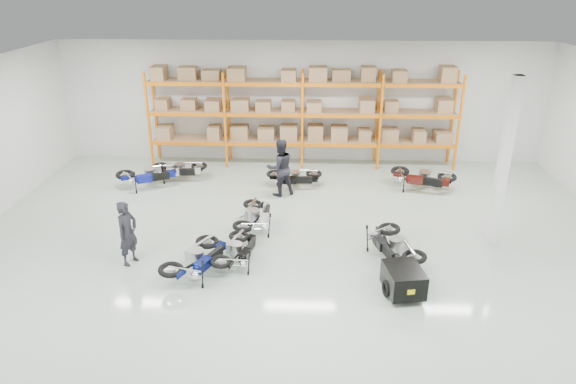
{
  "coord_description": "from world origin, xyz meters",
  "views": [
    {
      "loc": [
        0.22,
        -11.96,
        6.75
      ],
      "look_at": [
        -0.31,
        1.16,
        1.1
      ],
      "focal_mm": 32.0,
      "sensor_mm": 36.0,
      "label": 1
    }
  ],
  "objects_px": {
    "moto_back_a": "(148,171)",
    "person_back": "(280,167)",
    "moto_touring_right": "(393,240)",
    "moto_back_b": "(179,166)",
    "moto_black_far_left": "(238,246)",
    "moto_back_c": "(294,174)",
    "person_left": "(128,233)",
    "moto_silver_left": "(255,212)",
    "moto_blue_centre": "(197,254)",
    "moto_back_d": "(423,174)",
    "trailer": "(403,280)"
  },
  "relations": [
    {
      "from": "moto_back_b",
      "to": "moto_back_c",
      "type": "distance_m",
      "value": 4.11
    },
    {
      "from": "moto_touring_right",
      "to": "moto_back_b",
      "type": "distance_m",
      "value": 8.47
    },
    {
      "from": "trailer",
      "to": "moto_back_c",
      "type": "distance_m",
      "value": 6.75
    },
    {
      "from": "moto_back_c",
      "to": "person_left",
      "type": "height_order",
      "value": "person_left"
    },
    {
      "from": "moto_back_b",
      "to": "moto_back_d",
      "type": "distance_m",
      "value": 8.37
    },
    {
      "from": "moto_back_c",
      "to": "moto_back_d",
      "type": "distance_m",
      "value": 4.28
    },
    {
      "from": "moto_back_b",
      "to": "trailer",
      "type": "bearing_deg",
      "value": -139.41
    },
    {
      "from": "moto_blue_centre",
      "to": "moto_black_far_left",
      "type": "height_order",
      "value": "moto_blue_centre"
    },
    {
      "from": "moto_touring_right",
      "to": "moto_back_d",
      "type": "bearing_deg",
      "value": 54.57
    },
    {
      "from": "moto_back_a",
      "to": "person_back",
      "type": "xyz_separation_m",
      "value": [
        4.5,
        -0.52,
        0.39
      ]
    },
    {
      "from": "person_back",
      "to": "moto_back_d",
      "type": "bearing_deg",
      "value": 162.28
    },
    {
      "from": "moto_touring_right",
      "to": "moto_back_a",
      "type": "xyz_separation_m",
      "value": [
        -7.57,
        4.53,
        0.01
      ]
    },
    {
      "from": "moto_back_b",
      "to": "person_left",
      "type": "relative_size",
      "value": 0.99
    },
    {
      "from": "moto_silver_left",
      "to": "moto_back_b",
      "type": "distance_m",
      "value": 4.78
    },
    {
      "from": "moto_black_far_left",
      "to": "moto_touring_right",
      "type": "relative_size",
      "value": 0.89
    },
    {
      "from": "moto_blue_centre",
      "to": "moto_black_far_left",
      "type": "bearing_deg",
      "value": -127.79
    },
    {
      "from": "moto_back_b",
      "to": "person_left",
      "type": "xyz_separation_m",
      "value": [
        0.11,
        -5.64,
        0.33
      ]
    },
    {
      "from": "trailer",
      "to": "person_back",
      "type": "relative_size",
      "value": 0.89
    },
    {
      "from": "moto_black_far_left",
      "to": "moto_back_a",
      "type": "relative_size",
      "value": 0.88
    },
    {
      "from": "moto_back_a",
      "to": "moto_back_b",
      "type": "distance_m",
      "value": 1.09
    },
    {
      "from": "moto_black_far_left",
      "to": "person_back",
      "type": "xyz_separation_m",
      "value": [
        0.82,
        4.39,
        0.46
      ]
    },
    {
      "from": "moto_back_c",
      "to": "person_back",
      "type": "height_order",
      "value": "person_back"
    },
    {
      "from": "moto_silver_left",
      "to": "moto_touring_right",
      "type": "distance_m",
      "value": 3.94
    },
    {
      "from": "moto_black_far_left",
      "to": "moto_back_d",
      "type": "relative_size",
      "value": 0.85
    },
    {
      "from": "moto_silver_left",
      "to": "moto_back_a",
      "type": "relative_size",
      "value": 0.95
    },
    {
      "from": "moto_back_a",
      "to": "moto_back_c",
      "type": "height_order",
      "value": "moto_back_a"
    },
    {
      "from": "moto_blue_centre",
      "to": "trailer",
      "type": "relative_size",
      "value": 1.05
    },
    {
      "from": "moto_blue_centre",
      "to": "trailer",
      "type": "xyz_separation_m",
      "value": [
        4.8,
        -0.73,
        -0.14
      ]
    },
    {
      "from": "moto_blue_centre",
      "to": "moto_back_a",
      "type": "distance_m",
      "value": 6.07
    },
    {
      "from": "moto_back_d",
      "to": "person_back",
      "type": "bearing_deg",
      "value": 115.73
    },
    {
      "from": "trailer",
      "to": "moto_back_d",
      "type": "distance_m",
      "value": 6.43
    },
    {
      "from": "person_back",
      "to": "moto_touring_right",
      "type": "bearing_deg",
      "value": 102.41
    },
    {
      "from": "moto_black_far_left",
      "to": "person_back",
      "type": "relative_size",
      "value": 0.84
    },
    {
      "from": "trailer",
      "to": "moto_back_c",
      "type": "height_order",
      "value": "moto_back_c"
    },
    {
      "from": "moto_blue_centre",
      "to": "moto_back_b",
      "type": "relative_size",
      "value": 1.07
    },
    {
      "from": "moto_back_c",
      "to": "moto_back_d",
      "type": "bearing_deg",
      "value": -93.63
    },
    {
      "from": "moto_back_a",
      "to": "moto_back_d",
      "type": "bearing_deg",
      "value": -114.19
    },
    {
      "from": "moto_silver_left",
      "to": "person_left",
      "type": "xyz_separation_m",
      "value": [
        -2.95,
        -1.96,
        0.31
      ]
    },
    {
      "from": "person_left",
      "to": "person_back",
      "type": "distance_m",
      "value": 5.68
    },
    {
      "from": "moto_back_c",
      "to": "person_left",
      "type": "bearing_deg",
      "value": 138.51
    },
    {
      "from": "moto_back_a",
      "to": "person_left",
      "type": "bearing_deg",
      "value": 166.45
    },
    {
      "from": "trailer",
      "to": "person_back",
      "type": "xyz_separation_m",
      "value": [
        -3.07,
        5.6,
        0.54
      ]
    },
    {
      "from": "moto_blue_centre",
      "to": "person_left",
      "type": "xyz_separation_m",
      "value": [
        -1.79,
        0.42,
        0.3
      ]
    },
    {
      "from": "moto_back_b",
      "to": "moto_back_d",
      "type": "bearing_deg",
      "value": -97.94
    },
    {
      "from": "moto_touring_right",
      "to": "moto_back_c",
      "type": "bearing_deg",
      "value": 103.83
    },
    {
      "from": "moto_blue_centre",
      "to": "moto_back_c",
      "type": "relative_size",
      "value": 1.09
    },
    {
      "from": "moto_back_c",
      "to": "person_back",
      "type": "distance_m",
      "value": 0.88
    },
    {
      "from": "moto_back_c",
      "to": "moto_back_b",
      "type": "bearing_deg",
      "value": 78.61
    },
    {
      "from": "moto_back_a",
      "to": "moto_touring_right",
      "type": "bearing_deg",
      "value": -145.62
    },
    {
      "from": "trailer",
      "to": "person_back",
      "type": "bearing_deg",
      "value": 109.0
    }
  ]
}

